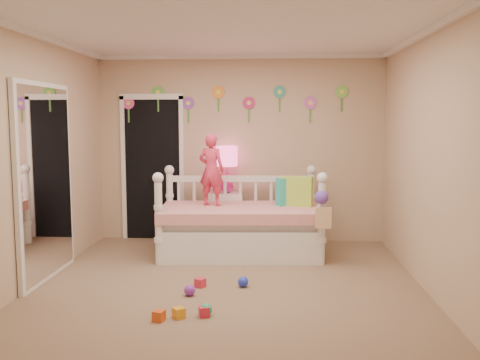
# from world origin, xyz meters

# --- Properties ---
(floor) EXTENTS (4.00, 4.50, 0.01)m
(floor) POSITION_xyz_m (0.00, 0.00, 0.00)
(floor) COLOR #7F684C
(floor) RESTS_ON ground
(ceiling) EXTENTS (4.00, 4.50, 0.01)m
(ceiling) POSITION_xyz_m (0.00, 0.00, 2.60)
(ceiling) COLOR white
(ceiling) RESTS_ON floor
(back_wall) EXTENTS (4.00, 0.01, 2.60)m
(back_wall) POSITION_xyz_m (0.00, 2.25, 1.30)
(back_wall) COLOR tan
(back_wall) RESTS_ON floor
(left_wall) EXTENTS (0.01, 4.50, 2.60)m
(left_wall) POSITION_xyz_m (-2.00, 0.00, 1.30)
(left_wall) COLOR tan
(left_wall) RESTS_ON floor
(right_wall) EXTENTS (0.01, 4.50, 2.60)m
(right_wall) POSITION_xyz_m (2.00, 0.00, 1.30)
(right_wall) COLOR tan
(right_wall) RESTS_ON floor
(crown_molding) EXTENTS (4.00, 4.50, 0.06)m
(crown_molding) POSITION_xyz_m (0.00, 0.00, 2.57)
(crown_molding) COLOR white
(crown_molding) RESTS_ON ceiling
(daybed) EXTENTS (2.09, 1.21, 1.10)m
(daybed) POSITION_xyz_m (0.05, 1.43, 0.55)
(daybed) COLOR white
(daybed) RESTS_ON floor
(pillow_turquoise) EXTENTS (0.37, 0.29, 0.35)m
(pillow_turquoise) POSITION_xyz_m (0.68, 1.60, 0.79)
(pillow_turquoise) COLOR #26BFB4
(pillow_turquoise) RESTS_ON daybed
(pillow_lime) EXTENTS (0.42, 0.23, 0.37)m
(pillow_lime) POSITION_xyz_m (0.77, 1.54, 0.80)
(pillow_lime) COLOR #ADD841
(pillow_lime) RESTS_ON daybed
(child) EXTENTS (0.38, 0.30, 0.92)m
(child) POSITION_xyz_m (-0.32, 1.49, 1.07)
(child) COLOR #E23354
(child) RESTS_ON daybed
(nightstand) EXTENTS (0.44, 0.35, 0.70)m
(nightstand) POSITION_xyz_m (-0.17, 2.07, 0.35)
(nightstand) COLOR white
(nightstand) RESTS_ON floor
(table_lamp) EXTENTS (0.29, 0.29, 0.65)m
(table_lamp) POSITION_xyz_m (-0.17, 2.07, 1.13)
(table_lamp) COLOR #EB1F91
(table_lamp) RESTS_ON nightstand
(closet_doorway) EXTENTS (0.90, 0.04, 2.07)m
(closet_doorway) POSITION_xyz_m (-1.25, 2.23, 1.03)
(closet_doorway) COLOR black
(closet_doorway) RESTS_ON back_wall
(flower_decals) EXTENTS (3.40, 0.02, 0.50)m
(flower_decals) POSITION_xyz_m (-0.09, 2.24, 1.94)
(flower_decals) COLOR #B2668C
(flower_decals) RESTS_ON back_wall
(mirror_closet) EXTENTS (0.07, 1.30, 2.10)m
(mirror_closet) POSITION_xyz_m (-1.96, 0.30, 1.05)
(mirror_closet) COLOR white
(mirror_closet) RESTS_ON left_wall
(hanging_bag) EXTENTS (0.20, 0.16, 0.36)m
(hanging_bag) POSITION_xyz_m (1.02, 0.87, 0.67)
(hanging_bag) COLOR beige
(hanging_bag) RESTS_ON daybed
(toy_scatter) EXTENTS (1.09, 1.45, 0.11)m
(toy_scatter) POSITION_xyz_m (-0.17, -0.31, 0.06)
(toy_scatter) COLOR #996666
(toy_scatter) RESTS_ON floor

